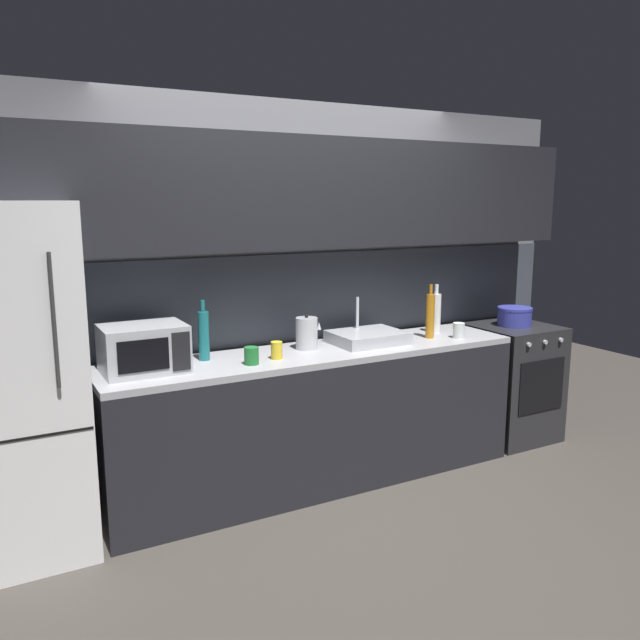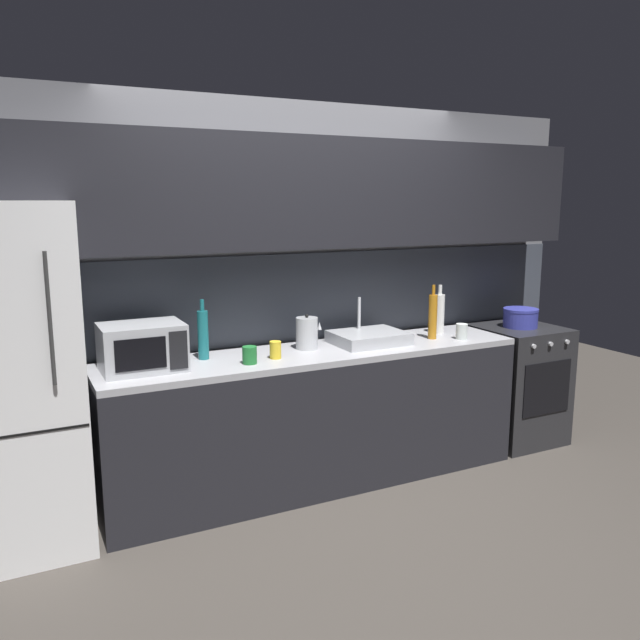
% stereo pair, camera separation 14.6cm
% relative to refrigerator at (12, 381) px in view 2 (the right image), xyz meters
% --- Properties ---
extents(ground_plane, '(10.00, 10.00, 0.00)m').
position_rel_refrigerator_xyz_m(ground_plane, '(1.78, -0.90, -0.93)').
color(ground_plane, '#3D3833').
extents(back_wall, '(4.54, 0.44, 2.50)m').
position_rel_refrigerator_xyz_m(back_wall, '(1.78, 0.30, 0.62)').
color(back_wall, slate).
rests_on(back_wall, ground).
extents(counter_run, '(2.80, 0.60, 0.90)m').
position_rel_refrigerator_xyz_m(counter_run, '(1.78, 0.00, -0.48)').
color(counter_run, black).
rests_on(counter_run, ground).
extents(refrigerator, '(0.68, 0.69, 1.85)m').
position_rel_refrigerator_xyz_m(refrigerator, '(0.00, 0.00, 0.00)').
color(refrigerator, white).
rests_on(refrigerator, ground).
extents(oven_range, '(0.60, 0.62, 0.90)m').
position_rel_refrigerator_xyz_m(oven_range, '(3.52, -0.00, -0.48)').
color(oven_range, '#232326').
rests_on(oven_range, ground).
extents(microwave, '(0.46, 0.35, 0.27)m').
position_rel_refrigerator_xyz_m(microwave, '(0.68, 0.02, 0.11)').
color(microwave, '#A8AAAF').
rests_on(microwave, counter_run).
extents(sink_basin, '(0.48, 0.38, 0.30)m').
position_rel_refrigerator_xyz_m(sink_basin, '(2.19, 0.03, 0.01)').
color(sink_basin, '#ADAFB5').
rests_on(sink_basin, counter_run).
extents(kettle, '(0.18, 0.14, 0.23)m').
position_rel_refrigerator_xyz_m(kettle, '(1.75, 0.08, 0.08)').
color(kettle, '#B7BABF').
rests_on(kettle, counter_run).
extents(wine_bottle_teal, '(0.07, 0.07, 0.37)m').
position_rel_refrigerator_xyz_m(wine_bottle_teal, '(1.07, 0.11, 0.13)').
color(wine_bottle_teal, '#19666B').
rests_on(wine_bottle_teal, counter_run).
extents(wine_bottle_amber, '(0.06, 0.06, 0.38)m').
position_rel_refrigerator_xyz_m(wine_bottle_amber, '(2.67, -0.04, 0.13)').
color(wine_bottle_amber, '#B27019').
rests_on(wine_bottle_amber, counter_run).
extents(wine_bottle_white, '(0.07, 0.07, 0.36)m').
position_rel_refrigerator_xyz_m(wine_bottle_white, '(2.82, 0.09, 0.12)').
color(wine_bottle_white, silver).
rests_on(wine_bottle_white, counter_run).
extents(mug_green, '(0.09, 0.09, 0.10)m').
position_rel_refrigerator_xyz_m(mug_green, '(1.28, -0.12, 0.02)').
color(mug_green, '#1E6B2D').
rests_on(mug_green, counter_run).
extents(mug_yellow, '(0.07, 0.07, 0.11)m').
position_rel_refrigerator_xyz_m(mug_yellow, '(1.46, -0.07, 0.03)').
color(mug_yellow, gold).
rests_on(mug_yellow, counter_run).
extents(mug_clear, '(0.08, 0.08, 0.11)m').
position_rel_refrigerator_xyz_m(mug_clear, '(2.84, -0.14, 0.03)').
color(mug_clear, silver).
rests_on(mug_clear, counter_run).
extents(cooking_pot, '(0.26, 0.26, 0.14)m').
position_rel_refrigerator_xyz_m(cooking_pot, '(3.52, 0.00, 0.05)').
color(cooking_pot, '#333899').
rests_on(cooking_pot, oven_range).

